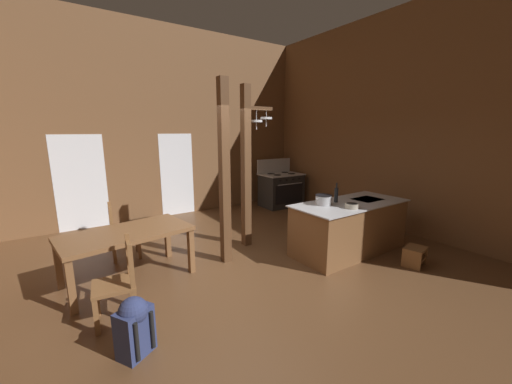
# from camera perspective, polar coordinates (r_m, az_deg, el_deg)

# --- Properties ---
(ground_plane) EXTENTS (8.52, 8.31, 0.10)m
(ground_plane) POSITION_cam_1_polar(r_m,az_deg,el_deg) (4.68, -2.92, -16.04)
(ground_plane) COLOR brown
(wall_back) EXTENTS (8.52, 0.14, 4.56)m
(wall_back) POSITION_cam_1_polar(r_m,az_deg,el_deg) (7.68, -18.40, 12.30)
(wall_back) COLOR brown
(wall_back) RESTS_ON ground_plane
(wall_right) EXTENTS (0.14, 8.31, 4.56)m
(wall_right) POSITION_cam_1_polar(r_m,az_deg,el_deg) (7.02, 26.17, 11.82)
(wall_right) COLOR brown
(wall_right) RESTS_ON ground_plane
(glazed_door_back_left) EXTENTS (1.00, 0.01, 2.05)m
(glazed_door_back_left) POSITION_cam_1_polar(r_m,az_deg,el_deg) (7.40, -30.63, 1.52)
(glazed_door_back_left) COLOR white
(glazed_door_back_left) RESTS_ON ground_plane
(glazed_panel_back_right) EXTENTS (0.84, 0.01, 2.05)m
(glazed_panel_back_right) POSITION_cam_1_polar(r_m,az_deg,el_deg) (7.80, -14.93, 3.22)
(glazed_panel_back_right) COLOR white
(glazed_panel_back_right) RESTS_ON ground_plane
(kitchen_island) EXTENTS (2.17, 0.98, 0.90)m
(kitchen_island) POSITION_cam_1_polar(r_m,az_deg,el_deg) (5.56, 17.44, -6.42)
(kitchen_island) COLOR brown
(kitchen_island) RESTS_ON ground_plane
(stove_range) EXTENTS (1.17, 0.85, 1.32)m
(stove_range) POSITION_cam_1_polar(r_m,az_deg,el_deg) (8.48, 4.81, 0.51)
(stove_range) COLOR #262626
(stove_range) RESTS_ON ground_plane
(support_post_with_pot_rack) EXTENTS (0.64, 0.22, 2.91)m
(support_post_with_pot_rack) POSITION_cam_1_polar(r_m,az_deg,el_deg) (5.39, -1.66, 5.64)
(support_post_with_pot_rack) COLOR brown
(support_post_with_pot_rack) RESTS_ON ground_plane
(support_post_center) EXTENTS (0.14, 0.14, 2.91)m
(support_post_center) POSITION_cam_1_polar(r_m,az_deg,el_deg) (4.69, -6.09, 3.42)
(support_post_center) COLOR brown
(support_post_center) RESTS_ON ground_plane
(step_stool) EXTENTS (0.41, 0.35, 0.30)m
(step_stool) POSITION_cam_1_polar(r_m,az_deg,el_deg) (5.48, 28.22, -10.59)
(step_stool) COLOR brown
(step_stool) RESTS_ON ground_plane
(dining_table) EXTENTS (1.81, 1.14, 0.74)m
(dining_table) POSITION_cam_1_polar(r_m,az_deg,el_deg) (4.61, -23.63, -7.97)
(dining_table) COLOR brown
(dining_table) RESTS_ON ground_plane
(ladderback_chair_near_window) EXTENTS (0.49, 0.49, 0.95)m
(ladderback_chair_near_window) POSITION_cam_1_polar(r_m,az_deg,el_deg) (3.82, -24.91, -15.50)
(ladderback_chair_near_window) COLOR brown
(ladderback_chair_near_window) RESTS_ON ground_plane
(ladderback_chair_by_post) EXTENTS (0.48, 0.48, 0.95)m
(ladderback_chair_by_post) POSITION_cam_1_polar(r_m,az_deg,el_deg) (5.51, -24.46, -7.06)
(ladderback_chair_by_post) COLOR brown
(ladderback_chair_by_post) RESTS_ON ground_plane
(backpack) EXTENTS (0.39, 0.38, 0.60)m
(backpack) POSITION_cam_1_polar(r_m,az_deg,el_deg) (3.31, -22.37, -22.55)
(backpack) COLOR navy
(backpack) RESTS_ON ground_plane
(stockpot_on_counter) EXTENTS (0.35, 0.28, 0.17)m
(stockpot_on_counter) POSITION_cam_1_polar(r_m,az_deg,el_deg) (5.13, 12.86, -1.48)
(stockpot_on_counter) COLOR #B7BABF
(stockpot_on_counter) RESTS_ON kitchen_island
(mixing_bowl_on_counter) EXTENTS (0.22, 0.22, 0.08)m
(mixing_bowl_on_counter) POSITION_cam_1_polar(r_m,az_deg,el_deg) (5.04, 17.91, -2.55)
(mixing_bowl_on_counter) COLOR #B2A893
(mixing_bowl_on_counter) RESTS_ON kitchen_island
(bottle_tall_on_counter) EXTENTS (0.07, 0.07, 0.34)m
(bottle_tall_on_counter) POSITION_cam_1_polar(r_m,az_deg,el_deg) (5.36, 15.17, -0.49)
(bottle_tall_on_counter) COLOR #1E2328
(bottle_tall_on_counter) RESTS_ON kitchen_island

